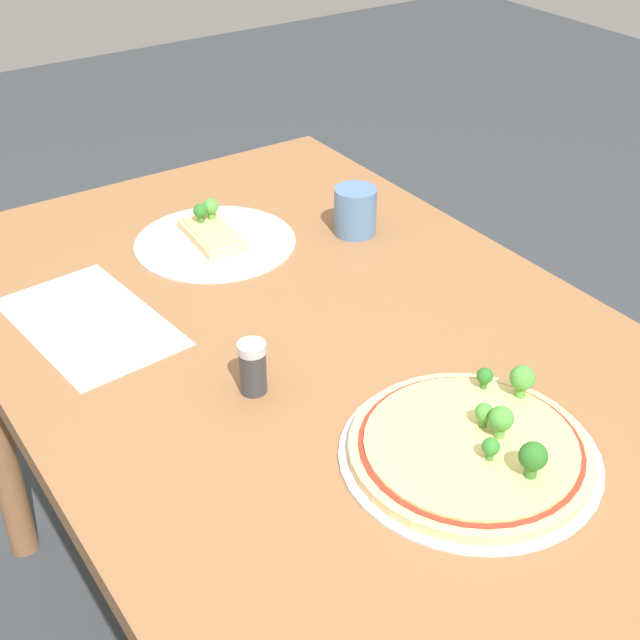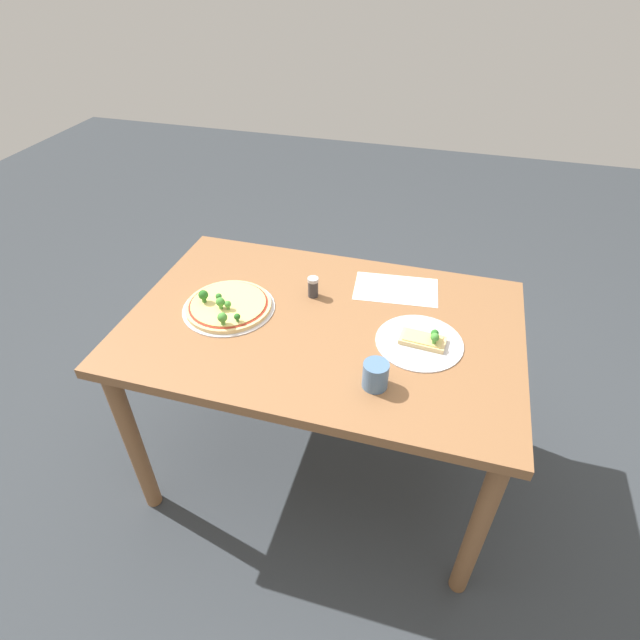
# 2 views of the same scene
# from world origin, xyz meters

# --- Properties ---
(ground_plane) EXTENTS (8.00, 8.00, 0.00)m
(ground_plane) POSITION_xyz_m (0.00, 0.00, 0.00)
(ground_plane) COLOR #33383D
(dining_table) EXTENTS (1.32, 0.86, 0.77)m
(dining_table) POSITION_xyz_m (0.00, 0.00, 0.67)
(dining_table) COLOR brown
(dining_table) RESTS_ON ground_plane
(pizza_tray_whole) EXTENTS (0.32, 0.32, 0.07)m
(pizza_tray_whole) POSITION_xyz_m (0.34, 0.02, 0.78)
(pizza_tray_whole) COLOR silver
(pizza_tray_whole) RESTS_ON dining_table
(pizza_tray_slice) EXTENTS (0.28, 0.28, 0.06)m
(pizza_tray_slice) POSITION_xyz_m (-0.33, 0.02, 0.78)
(pizza_tray_slice) COLOR silver
(pizza_tray_slice) RESTS_ON dining_table
(drinking_cup) EXTENTS (0.07, 0.07, 0.08)m
(drinking_cup) POSITION_xyz_m (-0.23, 0.25, 0.81)
(drinking_cup) COLOR #4C7099
(drinking_cup) RESTS_ON dining_table
(condiment_shaker) EXTENTS (0.04, 0.04, 0.08)m
(condiment_shaker) POSITION_xyz_m (0.07, -0.14, 0.81)
(condiment_shaker) COLOR #333338
(condiment_shaker) RESTS_ON dining_table
(paper_menu) EXTENTS (0.32, 0.21, 0.00)m
(paper_menu) POSITION_xyz_m (-0.21, -0.26, 0.77)
(paper_menu) COLOR white
(paper_menu) RESTS_ON dining_table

